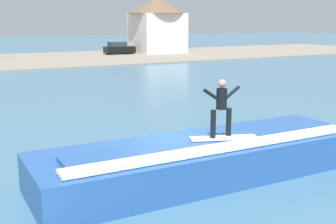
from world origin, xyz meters
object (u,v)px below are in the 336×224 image
Objects in this scene: wave_crest at (206,158)px; surfer at (221,105)px; house_gabled_white at (157,23)px; car_far_shore at (119,48)px; surfboard at (223,138)px.

surfer reaches higher than wave_crest.
house_gabled_white reaches higher than surfer.
surfer is at bearing -45.56° from wave_crest.
car_far_shore is 0.50× the size of house_gabled_white.
car_far_shore is (15.77, 46.21, 0.36)m from wave_crest.
house_gabled_white is at bearing 4.89° from car_far_shore.
wave_crest is 2.50× the size of car_far_shore.
wave_crest is at bearing 134.44° from surfer.
house_gabled_white reaches higher than surfboard.
surfer is 0.41× the size of car_far_shore.
car_far_shore is at bearing 71.72° from surfboard.
house_gabled_white is (21.70, 47.14, 3.20)m from surfboard.
surfboard is 1.18× the size of surfer.
surfboard is 0.24× the size of house_gabled_white.
house_gabled_white is (22.07, 46.75, 3.89)m from wave_crest.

